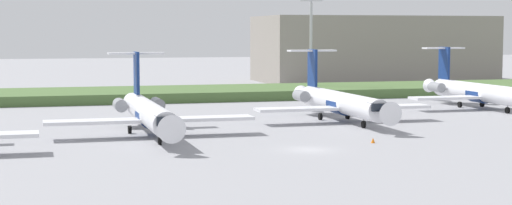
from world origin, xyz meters
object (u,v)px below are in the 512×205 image
Objects in this scene: regional_jet_second at (149,112)px; regional_jet_third at (339,101)px; regional_jet_fourth at (478,91)px; antenna_mast at (311,35)px; safety_cone_front_marker at (373,140)px.

regional_jet_third is (25.56, 7.61, 0.00)m from regional_jet_second.
regional_jet_fourth is 37.34m from antenna_mast.
antenna_mast is (11.48, 43.95, 8.30)m from regional_jet_third.
antenna_mast is 47.70× the size of safety_cone_front_marker.
regional_jet_fourth is at bearing 19.45° from regional_jet_second.
regional_jet_second is 26.67m from regional_jet_third.
antenna_mast is (37.04, 51.56, 8.30)m from regional_jet_second.
regional_jet_third reaches higher than safety_cone_front_marker.
regional_jet_fourth is 1.18× the size of antenna_mast.
regional_jet_third is 46.18m from antenna_mast.
antenna_mast is at bearing 76.34° from safety_cone_front_marker.
regional_jet_second is 1.00× the size of regional_jet_third.
regional_jet_second is at bearing 149.43° from safety_cone_front_marker.
regional_jet_third is at bearing 16.59° from regional_jet_second.
safety_cone_front_marker is (-30.38, -30.95, -2.26)m from regional_jet_fourth.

